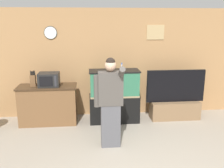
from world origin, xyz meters
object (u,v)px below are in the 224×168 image
object	(u,v)px
counter_island	(48,105)
microwave	(49,79)
tv_on_stand	(175,104)
person_standing	(110,102)
aquarium_on_stand	(114,96)
knife_block	(33,80)

from	to	relation	value
counter_island	microwave	bearing A→B (deg)	-28.60
microwave	tv_on_stand	xyz separation A→B (m)	(2.93, 0.03, -0.69)
tv_on_stand	person_standing	xyz separation A→B (m)	(-1.68, -1.22, 0.53)
tv_on_stand	aquarium_on_stand	bearing A→B (deg)	-179.61
knife_block	tv_on_stand	world-z (taller)	knife_block
counter_island	tv_on_stand	xyz separation A→B (m)	(2.99, -0.00, -0.10)
microwave	person_standing	size ratio (longest dim) A/B	0.27
counter_island	knife_block	bearing A→B (deg)	-178.70
aquarium_on_stand	microwave	bearing A→B (deg)	-179.31
tv_on_stand	knife_block	bearing A→B (deg)	-179.95
counter_island	person_standing	bearing A→B (deg)	-42.94
microwave	aquarium_on_stand	size ratio (longest dim) A/B	0.37
tv_on_stand	person_standing	size ratio (longest dim) A/B	0.84
counter_island	aquarium_on_stand	size ratio (longest dim) A/B	1.07
knife_block	tv_on_stand	distance (m)	3.35
person_standing	microwave	bearing A→B (deg)	136.52
counter_island	tv_on_stand	distance (m)	2.99
tv_on_stand	person_standing	world-z (taller)	person_standing
person_standing	counter_island	bearing A→B (deg)	137.06
microwave	person_standing	bearing A→B (deg)	-43.48
counter_island	aquarium_on_stand	xyz separation A→B (m)	(1.52, -0.01, 0.16)
microwave	person_standing	world-z (taller)	person_standing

